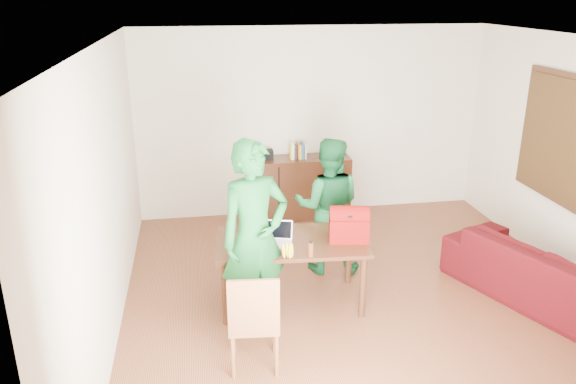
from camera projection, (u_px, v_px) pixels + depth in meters
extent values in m
cube|color=#451E11|center=(362.00, 307.00, 6.00)|extent=(5.00, 5.50, 0.10)
cube|color=white|center=(376.00, 37.00, 5.05)|extent=(5.00, 5.50, 0.10)
cube|color=beige|center=(311.00, 122.00, 8.13)|extent=(5.00, 0.10, 2.70)
cube|color=beige|center=(528.00, 355.00, 2.93)|extent=(5.00, 0.10, 2.70)
cube|color=beige|center=(100.00, 199.00, 5.13)|extent=(0.10, 5.50, 2.70)
cube|color=#3F2614|center=(556.00, 137.00, 6.49)|extent=(0.04, 1.28, 1.48)
cube|color=#492E16|center=(553.00, 137.00, 6.49)|extent=(0.01, 1.18, 1.36)
cube|color=black|center=(301.00, 188.00, 8.13)|extent=(1.40, 0.45, 0.90)
cube|color=black|center=(266.00, 155.00, 7.88)|extent=(0.20, 0.14, 0.14)
cube|color=#A4A2AB|center=(332.00, 152.00, 8.03)|extent=(0.24, 0.22, 0.14)
ellipsoid|color=navy|center=(332.00, 144.00, 7.99)|extent=(0.14, 0.14, 0.07)
cube|color=black|center=(291.00, 242.00, 5.78)|extent=(1.59, 0.97, 0.04)
cylinder|color=black|center=(225.00, 293.00, 5.51)|extent=(0.07, 0.07, 0.68)
cylinder|color=black|center=(363.00, 286.00, 5.64)|extent=(0.07, 0.07, 0.68)
cylinder|color=black|center=(226.00, 261.00, 6.17)|extent=(0.07, 0.07, 0.68)
cylinder|color=black|center=(349.00, 255.00, 6.30)|extent=(0.07, 0.07, 0.68)
cube|color=brown|center=(254.00, 322.00, 4.86)|extent=(0.47, 0.45, 0.05)
cube|color=brown|center=(254.00, 306.00, 4.60)|extent=(0.43, 0.07, 0.49)
imported|color=#155F25|center=(255.00, 237.00, 5.29)|extent=(0.81, 0.66, 1.90)
imported|color=#125327|center=(328.00, 206.00, 6.46)|extent=(0.91, 0.79, 1.61)
cube|color=white|center=(277.00, 244.00, 5.68)|extent=(0.34, 0.28, 0.02)
cube|color=black|center=(277.00, 234.00, 5.64)|extent=(0.30, 0.15, 0.19)
cylinder|color=#5E2A15|center=(311.00, 249.00, 5.40)|extent=(0.06, 0.06, 0.16)
cube|color=maroon|center=(349.00, 227.00, 5.73)|extent=(0.44, 0.30, 0.29)
imported|color=#340906|center=(552.00, 275.00, 5.88)|extent=(1.69, 2.43, 0.66)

